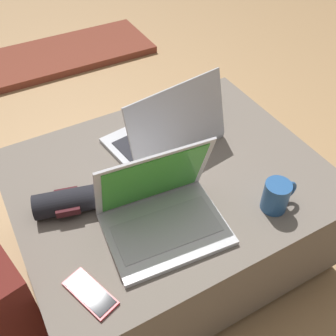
# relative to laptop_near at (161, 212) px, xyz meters

# --- Properties ---
(ground_plane) EXTENTS (14.00, 14.00, 0.00)m
(ground_plane) POSITION_rel_laptop_near_xyz_m (0.12, 0.16, -0.46)
(ground_plane) COLOR tan
(ottoman) EXTENTS (1.02, 0.81, 0.41)m
(ottoman) POSITION_rel_laptop_near_xyz_m (0.12, 0.16, -0.26)
(ottoman) COLOR #3D3832
(ottoman) RESTS_ON ground_plane
(laptop_near) EXTENTS (0.36, 0.29, 0.26)m
(laptop_near) POSITION_rel_laptop_near_xyz_m (0.00, 0.00, 0.00)
(laptop_near) COLOR silver
(laptop_near) RESTS_ON ottoman
(laptop_far) EXTENTS (0.41, 0.30, 0.26)m
(laptop_far) POSITION_rel_laptop_near_xyz_m (0.19, 0.30, -0.00)
(laptop_far) COLOR #B7B7BC
(laptop_far) RESTS_ON ottoman
(cell_phone) EXTENTS (0.11, 0.16, 0.01)m
(cell_phone) POSITION_rel_laptop_near_xyz_m (-0.27, -0.11, -0.05)
(cell_phone) COLOR red
(cell_phone) RESTS_ON ottoman
(wrist_brace) EXTENTS (0.21, 0.12, 0.08)m
(wrist_brace) POSITION_rel_laptop_near_xyz_m (-0.22, 0.18, -0.02)
(wrist_brace) COLOR black
(wrist_brace) RESTS_ON ottoman
(coffee_mug) EXTENTS (0.12, 0.08, 0.10)m
(coffee_mug) POSITION_rel_laptop_near_xyz_m (0.33, -0.11, -0.00)
(coffee_mug) COLOR #285693
(coffee_mug) RESTS_ON ottoman
(fireplace_hearth) EXTENTS (1.40, 0.50, 0.04)m
(fireplace_hearth) POSITION_rel_laptop_near_xyz_m (0.12, 1.84, -0.44)
(fireplace_hearth) COLOR brown
(fireplace_hearth) RESTS_ON ground_plane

